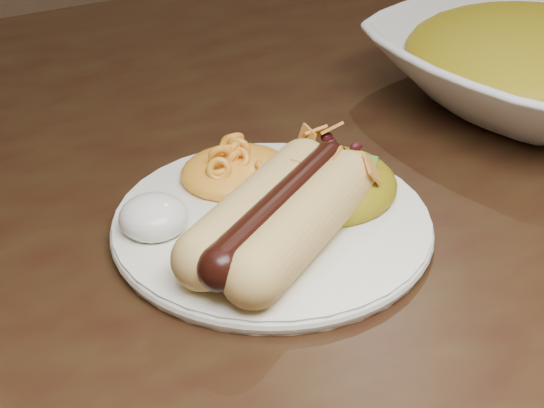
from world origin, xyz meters
TOP-DOWN VIEW (x-y plane):
  - table at (0.00, 0.00)m, footprint 1.60×0.90m
  - plate at (0.02, -0.02)m, footprint 0.22×0.22m
  - hotdog at (0.01, -0.04)m, footprint 0.12×0.12m
  - mac_and_cheese at (0.02, 0.04)m, footprint 0.09×0.09m
  - sour_cream at (-0.05, 0.00)m, footprint 0.05×0.05m
  - taco_salad at (0.07, -0.01)m, footprint 0.09×0.09m
  - serving_bowl at (0.29, 0.05)m, footprint 0.27×0.27m
  - bowl_filling at (0.29, 0.05)m, footprint 0.26×0.26m

SIDE VIEW (x-z plane):
  - table at x=0.00m, z-range 0.28..1.03m
  - plate at x=0.02m, z-range 0.75..0.76m
  - sour_cream at x=-0.05m, z-range 0.76..0.79m
  - mac_and_cheese at x=0.02m, z-range 0.76..0.79m
  - taco_salad at x=0.07m, z-range 0.76..0.80m
  - hotdog at x=0.01m, z-range 0.76..0.80m
  - serving_bowl at x=0.29m, z-range 0.75..0.81m
  - bowl_filling at x=0.29m, z-range 0.77..0.83m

